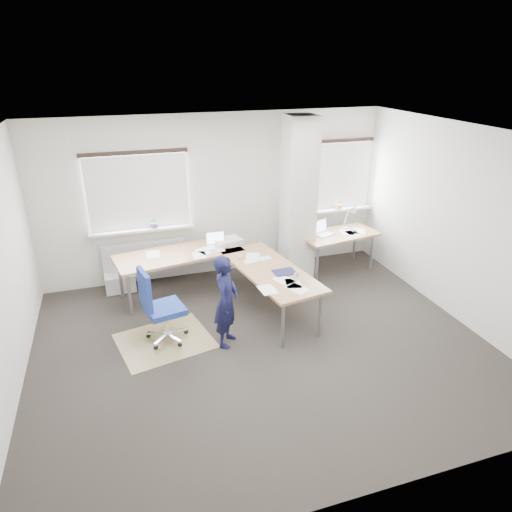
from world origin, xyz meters
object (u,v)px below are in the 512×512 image
object	(u,v)px
desk_side	(338,236)
task_chair	(163,321)
desk_main	(225,262)
person	(226,301)

from	to	relation	value
desk_side	task_chair	distance (m)	3.56
desk_main	person	distance (m)	1.16
task_chair	person	distance (m)	0.94
desk_main	task_chair	world-z (taller)	task_chair
desk_main	task_chair	size ratio (longest dim) A/B	2.55
desk_main	desk_side	bearing A→B (deg)	2.76
person	desk_side	bearing A→B (deg)	-26.08
person	desk_main	bearing A→B (deg)	17.08
desk_main	desk_side	xyz separation A→B (m)	(2.20, 0.50, -0.01)
desk_main	task_chair	distance (m)	1.41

